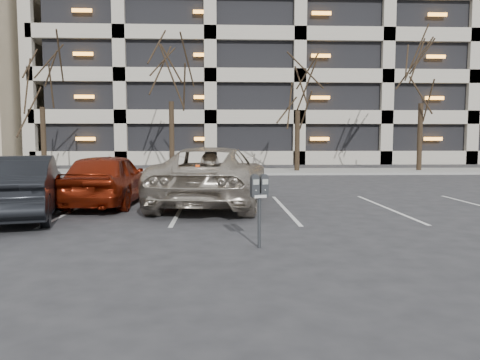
{
  "coord_description": "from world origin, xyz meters",
  "views": [
    {
      "loc": [
        -0.34,
        -10.13,
        1.87
      ],
      "look_at": [
        0.03,
        -1.6,
        1.13
      ],
      "focal_mm": 35.0,
      "sensor_mm": 36.0,
      "label": 1
    }
  ],
  "objects_px": {
    "tree_a": "(41,66)",
    "tree_b": "(171,57)",
    "car_dark": "(20,187)",
    "tree_d": "(422,61)",
    "parking_meter": "(259,193)",
    "suv_silver": "(213,176)",
    "tree_c": "(298,73)",
    "car_red": "(108,179)"
  },
  "relations": [
    {
      "from": "tree_c",
      "to": "tree_b",
      "type": "bearing_deg",
      "value": 180.0
    },
    {
      "from": "tree_c",
      "to": "tree_d",
      "type": "xyz_separation_m",
      "value": [
        7.0,
        0.0,
        0.69
      ]
    },
    {
      "from": "parking_meter",
      "to": "car_dark",
      "type": "bearing_deg",
      "value": 131.45
    },
    {
      "from": "tree_c",
      "to": "car_dark",
      "type": "xyz_separation_m",
      "value": [
        -9.06,
        -14.97,
        -4.81
      ]
    },
    {
      "from": "car_red",
      "to": "tree_d",
      "type": "bearing_deg",
      "value": -135.77
    },
    {
      "from": "tree_b",
      "to": "suv_silver",
      "type": "height_order",
      "value": "tree_b"
    },
    {
      "from": "suv_silver",
      "to": "parking_meter",
      "type": "bearing_deg",
      "value": 107.31
    },
    {
      "from": "parking_meter",
      "to": "car_red",
      "type": "xyz_separation_m",
      "value": [
        -3.84,
        5.39,
        -0.21
      ]
    },
    {
      "from": "tree_a",
      "to": "tree_b",
      "type": "xyz_separation_m",
      "value": [
        7.0,
        0.0,
        0.51
      ]
    },
    {
      "from": "tree_d",
      "to": "suv_silver",
      "type": "relative_size",
      "value": 1.38
    },
    {
      "from": "tree_a",
      "to": "car_red",
      "type": "bearing_deg",
      "value": -63.12
    },
    {
      "from": "tree_d",
      "to": "car_red",
      "type": "relative_size",
      "value": 1.96
    },
    {
      "from": "tree_c",
      "to": "tree_d",
      "type": "bearing_deg",
      "value": 0.0
    },
    {
      "from": "suv_silver",
      "to": "tree_c",
      "type": "bearing_deg",
      "value": -101.5
    },
    {
      "from": "car_red",
      "to": "suv_silver",
      "type": "bearing_deg",
      "value": -178.35
    },
    {
      "from": "tree_b",
      "to": "tree_c",
      "type": "distance_m",
      "value": 7.04
    },
    {
      "from": "tree_d",
      "to": "tree_c",
      "type": "bearing_deg",
      "value": 180.0
    },
    {
      "from": "tree_a",
      "to": "tree_d",
      "type": "distance_m",
      "value": 21.0
    },
    {
      "from": "tree_c",
      "to": "tree_d",
      "type": "relative_size",
      "value": 0.89
    },
    {
      "from": "tree_d",
      "to": "parking_meter",
      "type": "height_order",
      "value": "tree_d"
    },
    {
      "from": "tree_a",
      "to": "tree_d",
      "type": "bearing_deg",
      "value": 0.0
    },
    {
      "from": "tree_a",
      "to": "suv_silver",
      "type": "bearing_deg",
      "value": -53.69
    },
    {
      "from": "parking_meter",
      "to": "car_red",
      "type": "relative_size",
      "value": 0.28
    },
    {
      "from": "tree_c",
      "to": "parking_meter",
      "type": "distance_m",
      "value": 19.12
    },
    {
      "from": "tree_c",
      "to": "parking_meter",
      "type": "xyz_separation_m",
      "value": [
        -3.67,
        -18.19,
        -4.6
      ]
    },
    {
      "from": "tree_b",
      "to": "car_dark",
      "type": "xyz_separation_m",
      "value": [
        -2.06,
        -14.97,
        -5.58
      ]
    },
    {
      "from": "tree_d",
      "to": "car_dark",
      "type": "height_order",
      "value": "tree_d"
    },
    {
      "from": "tree_b",
      "to": "car_red",
      "type": "xyz_separation_m",
      "value": [
        -0.51,
        -12.81,
        -5.58
      ]
    },
    {
      "from": "tree_b",
      "to": "tree_d",
      "type": "distance_m",
      "value": 14.0
    },
    {
      "from": "suv_silver",
      "to": "car_red",
      "type": "xyz_separation_m",
      "value": [
        -2.96,
        0.06,
        -0.08
      ]
    },
    {
      "from": "tree_c",
      "to": "car_dark",
      "type": "height_order",
      "value": "tree_c"
    },
    {
      "from": "parking_meter",
      "to": "tree_a",
      "type": "bearing_deg",
      "value": 101.89
    },
    {
      "from": "tree_d",
      "to": "car_dark",
      "type": "relative_size",
      "value": 1.91
    },
    {
      "from": "car_red",
      "to": "tree_b",
      "type": "bearing_deg",
      "value": -89.48
    },
    {
      "from": "parking_meter",
      "to": "car_dark",
      "type": "xyz_separation_m",
      "value": [
        -5.39,
        3.22,
        -0.21
      ]
    },
    {
      "from": "tree_b",
      "to": "car_dark",
      "type": "bearing_deg",
      "value": -97.84
    },
    {
      "from": "tree_d",
      "to": "car_dark",
      "type": "xyz_separation_m",
      "value": [
        -16.06,
        -14.97,
        -5.5
      ]
    },
    {
      "from": "tree_a",
      "to": "tree_c",
      "type": "xyz_separation_m",
      "value": [
        14.0,
        0.0,
        -0.26
      ]
    },
    {
      "from": "tree_a",
      "to": "car_dark",
      "type": "height_order",
      "value": "tree_a"
    },
    {
      "from": "tree_c",
      "to": "car_dark",
      "type": "distance_m",
      "value": 18.15
    },
    {
      "from": "tree_a",
      "to": "tree_b",
      "type": "relative_size",
      "value": 0.92
    },
    {
      "from": "tree_a",
      "to": "parking_meter",
      "type": "relative_size",
      "value": 6.44
    }
  ]
}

